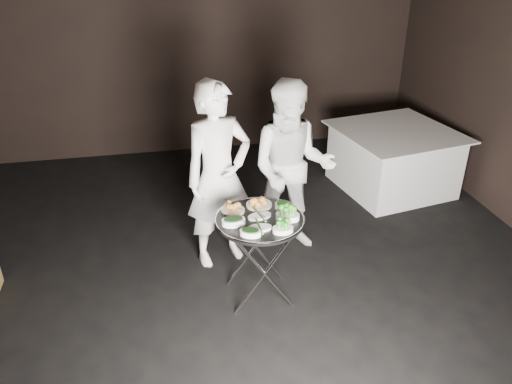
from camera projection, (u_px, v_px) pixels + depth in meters
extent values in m
cube|color=black|center=(250.00, 300.00, 4.39)|extent=(6.00, 7.00, 0.05)
cube|color=black|center=(200.00, 44.00, 6.74)|extent=(6.00, 0.05, 3.00)
cylinder|color=silver|center=(265.00, 274.00, 4.07)|extent=(0.52, 0.02, 0.77)
cylinder|color=silver|center=(265.00, 274.00, 4.07)|extent=(0.52, 0.02, 0.77)
cylinder|color=silver|center=(255.00, 247.00, 4.42)|extent=(0.52, 0.02, 0.77)
cylinder|color=silver|center=(255.00, 247.00, 4.42)|extent=(0.52, 0.02, 0.77)
cylinder|color=silver|center=(233.00, 227.00, 4.04)|extent=(0.02, 0.44, 0.02)
cylinder|color=silver|center=(286.00, 221.00, 4.12)|extent=(0.02, 0.44, 0.02)
cylinder|color=black|center=(260.00, 220.00, 4.06)|extent=(0.72, 0.72, 0.03)
torus|color=silver|center=(260.00, 219.00, 4.06)|extent=(0.74, 0.74, 0.02)
cylinder|color=beige|center=(233.00, 210.00, 4.16)|extent=(0.20, 0.20, 0.02)
cylinder|color=beige|center=(259.00, 205.00, 4.24)|extent=(0.22, 0.22, 0.02)
cylinder|color=silver|center=(282.00, 206.00, 4.19)|extent=(0.13, 0.13, 0.05)
cylinder|color=silver|center=(235.00, 206.00, 4.14)|extent=(0.12, 0.14, 0.01)
cylinder|color=silver|center=(260.00, 201.00, 4.22)|extent=(0.06, 0.17, 0.01)
cylinder|color=silver|center=(283.00, 203.00, 4.19)|extent=(0.06, 0.17, 0.01)
cylinder|color=silver|center=(234.00, 220.00, 3.95)|extent=(0.16, 0.10, 0.01)
cylinder|color=silver|center=(288.00, 214.00, 4.03)|extent=(0.10, 0.15, 0.01)
cylinder|color=silver|center=(259.00, 213.00, 4.04)|extent=(0.08, 0.16, 0.01)
imported|color=white|center=(219.00, 176.00, 4.52)|extent=(0.75, 0.61, 1.77)
imported|color=white|center=(292.00, 168.00, 4.75)|extent=(0.98, 0.85, 1.71)
cube|color=silver|center=(393.00, 160.00, 6.11)|extent=(1.17, 1.17, 0.73)
cube|color=silver|center=(397.00, 131.00, 5.93)|extent=(1.32, 1.32, 0.02)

